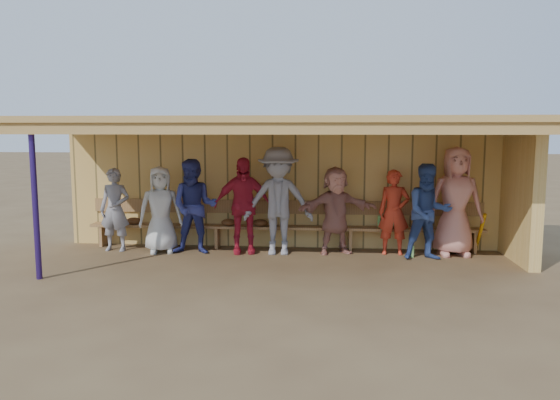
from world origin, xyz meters
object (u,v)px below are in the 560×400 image
object	(u,v)px
player_a	(115,210)
player_e	(278,201)
player_h	(455,201)
bench	(283,222)
player_c	(194,207)
player_extra	(428,212)
player_g	(394,212)
player_d	(243,205)
player_f	(336,210)
player_b	(161,210)

from	to	relation	value
player_a	player_e	distance (m)	3.13
player_a	player_h	bearing A→B (deg)	3.31
player_a	player_e	world-z (taller)	player_e
player_h	bench	distance (m)	3.22
player_c	player_extra	size ratio (longest dim) A/B	1.03
player_g	player_a	bearing A→B (deg)	-175.18
player_extra	bench	world-z (taller)	player_extra
player_a	player_c	xyz separation A→B (m)	(1.56, -0.10, 0.09)
player_a	player_h	xyz separation A→B (m)	(6.35, 0.16, 0.21)
player_a	player_d	distance (m)	2.45
player_e	bench	size ratio (longest dim) A/B	0.26
player_g	player_extra	size ratio (longest dim) A/B	0.92
player_a	player_g	size ratio (longest dim) A/B	1.01
player_f	bench	world-z (taller)	player_f
player_b	player_g	distance (m)	4.35
player_e	player_f	size ratio (longest dim) A/B	1.22
player_d	player_h	bearing A→B (deg)	-9.44
player_b	player_g	size ratio (longest dim) A/B	1.04
player_f	player_extra	bearing A→B (deg)	-30.76
player_d	player_e	distance (m)	0.68
player_b	player_d	world-z (taller)	player_d
player_d	player_e	xyz separation A→B (m)	(0.67, -0.04, 0.10)
player_a	bench	size ratio (longest dim) A/B	0.21
player_e	player_extra	bearing A→B (deg)	-6.41
player_g	player_h	distance (m)	1.12
player_d	bench	size ratio (longest dim) A/B	0.24
player_c	player_extra	world-z (taller)	player_c
player_e	player_h	world-z (taller)	player_h
player_f	player_h	distance (m)	2.18
player_d	player_f	xyz separation A→B (m)	(1.73, 0.10, -0.08)
player_d	player_h	xyz separation A→B (m)	(3.90, 0.14, 0.10)
player_b	player_e	bearing A→B (deg)	-15.72
bench	player_c	bearing A→B (deg)	-160.79
player_a	player_d	xyz separation A→B (m)	(2.45, 0.02, 0.11)
player_a	player_extra	xyz separation A→B (m)	(5.80, -0.23, 0.06)
player_g	player_h	xyz separation A→B (m)	(1.10, 0.00, 0.21)
player_h	player_extra	size ratio (longest dim) A/B	1.17
player_e	bench	bearing A→B (deg)	81.54
player_a	bench	xyz separation A→B (m)	(3.17, 0.46, -0.26)
player_e	player_f	distance (m)	1.08
player_c	bench	size ratio (longest dim) A/B	0.23
player_b	player_h	distance (m)	5.45
player_g	player_extra	xyz separation A→B (m)	(0.55, -0.39, 0.07)
player_d	player_g	xyz separation A→B (m)	(2.80, 0.14, -0.11)
player_b	player_c	distance (m)	0.66
player_a	player_e	xyz separation A→B (m)	(3.12, -0.02, 0.20)
player_d	player_extra	world-z (taller)	player_d
player_a	player_g	xyz separation A→B (m)	(5.25, 0.16, -0.01)
player_d	bench	xyz separation A→B (m)	(0.73, 0.44, -0.37)
player_f	bench	distance (m)	1.09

